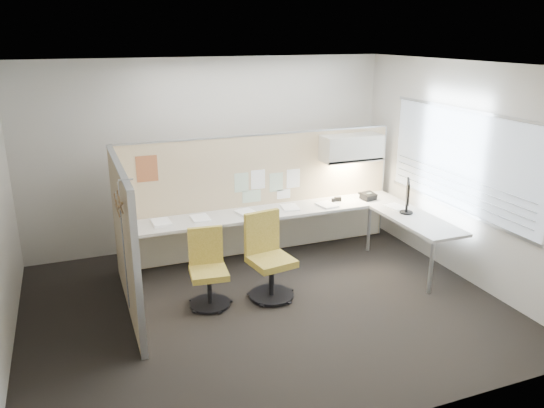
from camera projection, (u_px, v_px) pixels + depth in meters
name	position (u px, v px, depth m)	size (l,w,h in m)	color
floor	(264.00, 306.00, 6.37)	(5.50, 4.50, 0.01)	black
ceiling	(263.00, 65.00, 5.51)	(5.50, 4.50, 0.01)	white
wall_back	(211.00, 153.00, 7.93)	(5.50, 0.02, 2.80)	beige
wall_front	(368.00, 276.00, 3.94)	(5.50, 0.02, 2.80)	beige
wall_right	(461.00, 172.00, 6.89)	(0.02, 4.50, 2.80)	beige
window_pane	(461.00, 161.00, 6.83)	(0.01, 2.80, 1.30)	#A5B2C0
partition_back	(261.00, 195.00, 7.71)	(4.10, 0.06, 1.75)	beige
partition_left	(125.00, 240.00, 6.02)	(0.06, 2.20, 1.75)	beige
desk	(297.00, 219.00, 7.50)	(4.00, 2.07, 0.73)	beige
overhead_bin	(351.00, 148.00, 7.79)	(0.90, 0.36, 0.38)	beige
task_light_strip	(351.00, 162.00, 7.86)	(0.60, 0.06, 0.02)	#FFEABF
pinned_papers	(267.00, 184.00, 7.66)	(1.01, 0.00, 0.47)	#8CBF8C
poster	(147.00, 169.00, 6.96)	(0.28, 0.00, 0.35)	orange
chair_left	(208.00, 271.00, 6.29)	(0.49, 0.50, 0.92)	black
chair_right	(268.00, 259.00, 6.47)	(0.56, 0.58, 1.04)	black
monitor	(408.00, 195.00, 7.29)	(0.27, 0.38, 0.46)	black
phone	(368.00, 196.00, 7.96)	(0.24, 0.22, 0.12)	black
stapler	(336.00, 200.00, 7.89)	(0.14, 0.04, 0.05)	black
tape_dispenser	(338.00, 199.00, 7.90)	(0.10, 0.06, 0.06)	black
coat_hook	(120.00, 215.00, 5.18)	(0.18, 0.44, 1.34)	silver
paper_stack_0	(161.00, 223.00, 6.95)	(0.23, 0.30, 0.04)	white
paper_stack_1	(200.00, 218.00, 7.13)	(0.23, 0.30, 0.02)	white
paper_stack_2	(247.00, 213.00, 7.32)	(0.23, 0.30, 0.04)	white
paper_stack_3	(290.00, 207.00, 7.58)	(0.23, 0.30, 0.02)	white
paper_stack_4	(327.00, 205.00, 7.68)	(0.23, 0.30, 0.03)	white
paper_stack_5	(396.00, 207.00, 7.61)	(0.23, 0.30, 0.02)	white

